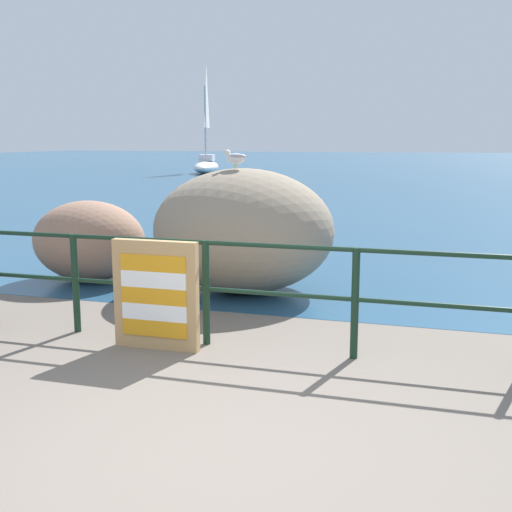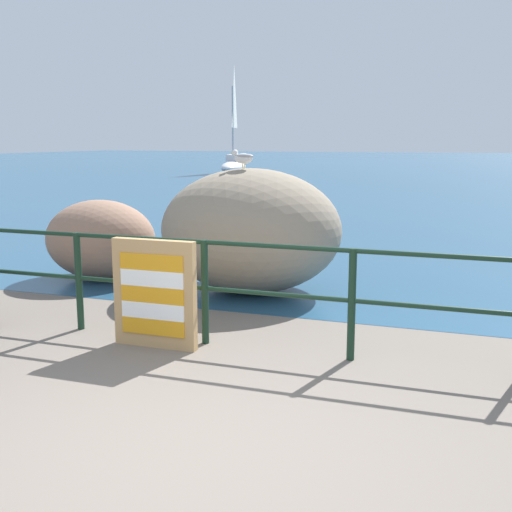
# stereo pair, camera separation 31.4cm
# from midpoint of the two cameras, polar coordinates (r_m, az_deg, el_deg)

# --- Properties ---
(ground_plane) EXTENTS (120.00, 120.00, 0.10)m
(ground_plane) POSITION_cam_midpoint_polar(r_m,az_deg,el_deg) (23.53, 12.62, 5.34)
(ground_plane) COLOR #6B6056
(sea_surface) EXTENTS (120.00, 90.00, 0.01)m
(sea_surface) POSITION_cam_midpoint_polar(r_m,az_deg,el_deg) (51.67, 14.83, 7.98)
(sea_surface) COLOR navy
(sea_surface) RESTS_ON ground_plane
(promenade_railing) EXTENTS (10.04, 0.07, 1.02)m
(promenade_railing) POSITION_cam_midpoint_polar(r_m,az_deg,el_deg) (5.84, 0.47, -2.59)
(promenade_railing) COLOR black
(promenade_railing) RESTS_ON ground_plane
(folded_deckchair_stack) EXTENTS (0.84, 0.10, 1.04)m
(folded_deckchair_stack) POSITION_cam_midpoint_polar(r_m,az_deg,el_deg) (6.05, -10.50, -3.50)
(folded_deckchair_stack) COLOR tan
(folded_deckchair_stack) RESTS_ON ground_plane
(breakwater_boulder_main) EXTENTS (2.36, 2.03, 1.60)m
(breakwater_boulder_main) POSITION_cam_midpoint_polar(r_m,az_deg,el_deg) (8.17, -2.28, 2.30)
(breakwater_boulder_main) COLOR gray
(breakwater_boulder_main) RESTS_ON ground
(breakwater_boulder_left) EXTENTS (1.61, 1.30, 1.12)m
(breakwater_boulder_left) POSITION_cam_midpoint_polar(r_m,az_deg,el_deg) (9.19, -15.75, 1.33)
(breakwater_boulder_left) COLOR #98725B
(breakwater_boulder_left) RESTS_ON ground
(seagull) EXTENTS (0.34, 0.16, 0.23)m
(seagull) POSITION_cam_midpoint_polar(r_m,az_deg,el_deg) (8.02, -2.98, 8.86)
(seagull) COLOR gold
(seagull) RESTS_ON breakwater_boulder_main
(sailboat) EXTENTS (2.26, 4.58, 6.16)m
(sailboat) POSITION_cam_midpoint_polar(r_m,az_deg,el_deg) (37.14, -4.73, 8.53)
(sailboat) COLOR white
(sailboat) RESTS_ON sea_surface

